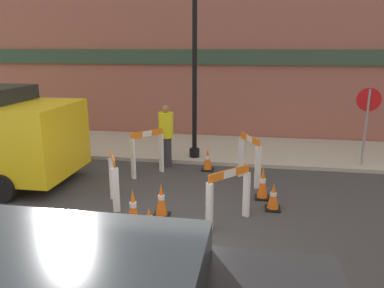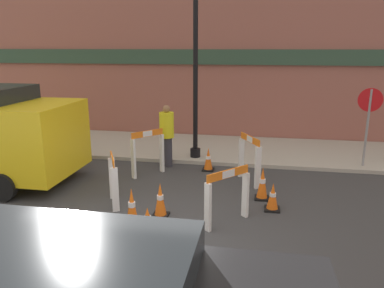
# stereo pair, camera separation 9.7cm
# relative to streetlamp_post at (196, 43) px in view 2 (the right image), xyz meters

# --- Properties ---
(ground_plane) EXTENTS (60.00, 60.00, 0.00)m
(ground_plane) POSITION_rel_streetlamp_post_xyz_m (-0.01, -4.92, -3.23)
(ground_plane) COLOR #38383A
(sidewalk_slab) EXTENTS (18.00, 3.18, 0.10)m
(sidewalk_slab) POSITION_rel_streetlamp_post_xyz_m (-0.01, 1.17, -3.18)
(sidewalk_slab) COLOR #ADA89E
(sidewalk_slab) RESTS_ON ground_plane
(storefront_facade) EXTENTS (18.00, 0.22, 5.50)m
(storefront_facade) POSITION_rel_streetlamp_post_xyz_m (-0.01, 2.84, -0.47)
(storefront_facade) COLOR #93564C
(storefront_facade) RESTS_ON ground_plane
(streetlamp_post) EXTENTS (0.44, 0.44, 4.84)m
(streetlamp_post) POSITION_rel_streetlamp_post_xyz_m (0.00, 0.00, 0.00)
(streetlamp_post) COLOR black
(streetlamp_post) RESTS_ON sidewalk_slab
(stop_sign) EXTENTS (0.60, 0.06, 2.03)m
(stop_sign) POSITION_rel_streetlamp_post_xyz_m (4.48, -0.02, -1.76)
(stop_sign) COLOR gray
(stop_sign) RESTS_ON sidewalk_slab
(barricade_0) EXTENTS (0.68, 0.76, 1.14)m
(barricade_0) POSITION_rel_streetlamp_post_xyz_m (-0.95, -1.46, -2.61)
(barricade_0) COLOR white
(barricade_0) RESTS_ON ground_plane
(barricade_1) EXTENTS (0.44, 0.72, 1.04)m
(barricade_1) POSITION_rel_streetlamp_post_xyz_m (-1.10, -3.34, -2.68)
(barricade_1) COLOR white
(barricade_1) RESTS_ON ground_plane
(barricade_2) EXTENTS (0.75, 0.82, 1.03)m
(barricade_2) POSITION_rel_streetlamp_post_xyz_m (1.24, -3.79, -2.65)
(barricade_2) COLOR white
(barricade_2) RESTS_ON ground_plane
(barricade_3) EXTENTS (0.56, 0.87, 1.13)m
(barricade_3) POSITION_rel_streetlamp_post_xyz_m (1.55, -1.55, -2.61)
(barricade_3) COLOR white
(barricade_3) RESTS_ON ground_plane
(traffic_cone_0) EXTENTS (0.30, 0.30, 0.70)m
(traffic_cone_0) POSITION_rel_streetlamp_post_xyz_m (1.87, -2.52, -2.89)
(traffic_cone_0) COLOR black
(traffic_cone_0) RESTS_ON ground_plane
(traffic_cone_1) EXTENTS (0.30, 0.30, 0.72)m
(traffic_cone_1) POSITION_rel_streetlamp_post_xyz_m (-0.43, -4.18, -2.88)
(traffic_cone_1) COLOR black
(traffic_cone_1) RESTS_ON ground_plane
(traffic_cone_2) EXTENTS (0.30, 0.30, 0.60)m
(traffic_cone_2) POSITION_rel_streetlamp_post_xyz_m (0.49, -0.84, -2.94)
(traffic_cone_2) COLOR black
(traffic_cone_2) RESTS_ON ground_plane
(traffic_cone_3) EXTENTS (0.30, 0.30, 0.46)m
(traffic_cone_3) POSITION_rel_streetlamp_post_xyz_m (-0.09, -4.37, -3.01)
(traffic_cone_3) COLOR black
(traffic_cone_3) RESTS_ON ground_plane
(traffic_cone_4) EXTENTS (0.30, 0.30, 0.56)m
(traffic_cone_4) POSITION_rel_streetlamp_post_xyz_m (2.07, -3.05, -2.96)
(traffic_cone_4) COLOR black
(traffic_cone_4) RESTS_ON ground_plane
(traffic_cone_5) EXTENTS (0.30, 0.30, 0.67)m
(traffic_cone_5) POSITION_rel_streetlamp_post_xyz_m (-0.03, -3.71, -2.90)
(traffic_cone_5) COLOR black
(traffic_cone_5) RESTS_ON ground_plane
(person_worker) EXTENTS (0.52, 0.52, 1.66)m
(person_worker) POSITION_rel_streetlamp_post_xyz_m (-0.66, -0.67, -2.34)
(person_worker) COLOR #33333D
(person_worker) RESTS_ON ground_plane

